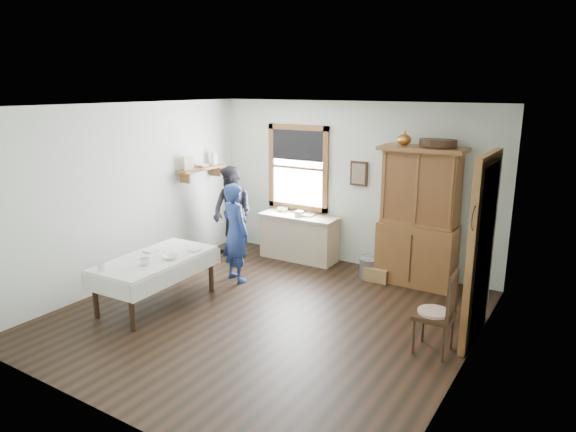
{
  "coord_description": "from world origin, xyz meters",
  "views": [
    {
      "loc": [
        3.55,
        -5.11,
        2.93
      ],
      "look_at": [
        0.15,
        0.3,
        1.31
      ],
      "focal_mm": 32.0,
      "sensor_mm": 36.0,
      "label": 1
    }
  ],
  "objects": [
    {
      "name": "table_cup_a",
      "position": [
        -1.36,
        -0.78,
        0.73
      ],
      "size": [
        0.13,
        0.13,
        0.1
      ],
      "primitive_type": "imported",
      "rotation": [
        0.0,
        0.0,
        0.04
      ],
      "color": "white",
      "rests_on": "dining_table"
    },
    {
      "name": "pail",
      "position": [
        0.59,
        2.0,
        0.16
      ],
      "size": [
        0.37,
        0.37,
        0.31
      ],
      "primitive_type": "cube",
      "rotation": [
        0.0,
        0.0,
        -0.33
      ],
      "color": "gray",
      "rests_on": "room"
    },
    {
      "name": "room",
      "position": [
        0.0,
        0.0,
        1.35
      ],
      "size": [
        5.01,
        5.01,
        2.7
      ],
      "color": "black",
      "rests_on": "ground"
    },
    {
      "name": "counter_bowl",
      "position": [
        -1.21,
        2.29,
        0.81
      ],
      "size": [
        0.24,
        0.24,
        0.06
      ],
      "primitive_type": "imported",
      "rotation": [
        0.0,
        0.0,
        -0.3
      ],
      "color": "white",
      "rests_on": "work_counter"
    },
    {
      "name": "figure_dark",
      "position": [
        -1.81,
        1.62,
        0.75
      ],
      "size": [
        0.81,
        0.67,
        1.5
      ],
      "primitive_type": "imported",
      "rotation": [
        0.0,
        0.0,
        -0.15
      ],
      "color": "black",
      "rests_on": "room"
    },
    {
      "name": "woman_blue",
      "position": [
        -1.12,
        0.82,
        0.71
      ],
      "size": [
        0.6,
        0.5,
        1.42
      ],
      "primitive_type": "imported",
      "rotation": [
        0.0,
        0.0,
        2.79
      ],
      "color": "navy",
      "rests_on": "room"
    },
    {
      "name": "dining_table",
      "position": [
        -1.48,
        -0.49,
        0.34
      ],
      "size": [
        0.96,
        1.73,
        0.68
      ],
      "primitive_type": "cube",
      "rotation": [
        0.0,
        0.0,
        0.04
      ],
      "color": "silver",
      "rests_on": "room"
    },
    {
      "name": "table_bowl",
      "position": [
        -1.25,
        -0.42,
        0.7
      ],
      "size": [
        0.27,
        0.27,
        0.05
      ],
      "primitive_type": "imported",
      "rotation": [
        0.0,
        0.0,
        0.38
      ],
      "color": "white",
      "rests_on": "dining_table"
    },
    {
      "name": "wall_shelf",
      "position": [
        -2.37,
        1.54,
        1.57
      ],
      "size": [
        0.24,
        1.0,
        0.44
      ],
      "color": "brown",
      "rests_on": "room"
    },
    {
      "name": "rug_beater",
      "position": [
        2.45,
        0.3,
        1.72
      ],
      "size": [
        0.01,
        0.27,
        0.27
      ],
      "primitive_type": "torus",
      "rotation": [
        0.0,
        1.57,
        0.0
      ],
      "color": "black",
      "rests_on": "room"
    },
    {
      "name": "doorway",
      "position": [
        2.46,
        0.85,
        1.16
      ],
      "size": [
        0.09,
        1.14,
        2.22
      ],
      "color": "#443A30",
      "rests_on": "room"
    },
    {
      "name": "work_counter",
      "position": [
        -0.81,
        2.2,
        0.39
      ],
      "size": [
        1.38,
        0.55,
        0.78
      ],
      "primitive_type": "cube",
      "rotation": [
        0.0,
        0.0,
        0.02
      ],
      "color": "#C4B288",
      "rests_on": "room"
    },
    {
      "name": "counter_book",
      "position": [
        -0.76,
        2.25,
        0.79
      ],
      "size": [
        0.19,
        0.24,
        0.02
      ],
      "primitive_type": "imported",
      "rotation": [
        0.0,
        0.0,
        0.15
      ],
      "color": "#7A6B51",
      "rests_on": "work_counter"
    },
    {
      "name": "framed_picture",
      "position": [
        0.15,
        2.46,
        1.55
      ],
      "size": [
        0.3,
        0.04,
        0.4
      ],
      "primitive_type": "cube",
      "color": "#301F10",
      "rests_on": "room"
    },
    {
      "name": "shelf_bowl",
      "position": [
        -2.37,
        1.55,
        1.6
      ],
      "size": [
        0.22,
        0.22,
        0.05
      ],
      "primitive_type": "imported",
      "color": "white",
      "rests_on": "wall_shelf"
    },
    {
      "name": "window",
      "position": [
        -1.0,
        2.46,
        1.64
      ],
      "size": [
        1.18,
        0.07,
        1.48
      ],
      "color": "white",
      "rests_on": "room"
    },
    {
      "name": "spindle_chair",
      "position": [
        2.13,
        0.23,
        0.49
      ],
      "size": [
        0.47,
        0.47,
        0.98
      ],
      "primitive_type": "cube",
      "rotation": [
        0.0,
        0.0,
        0.04
      ],
      "color": "#301F10",
      "rests_on": "room"
    },
    {
      "name": "china_hutch",
      "position": [
        1.28,
        2.16,
        1.04
      ],
      "size": [
        1.23,
        0.58,
        2.09
      ],
      "primitive_type": "cube",
      "rotation": [
        0.0,
        0.0,
        0.0
      ],
      "color": "brown",
      "rests_on": "room"
    },
    {
      "name": "table_cup_b",
      "position": [
        -1.66,
        -1.22,
        0.73
      ],
      "size": [
        0.14,
        0.14,
        0.1
      ],
      "primitive_type": "imported",
      "rotation": [
        0.0,
        0.0,
        -0.36
      ],
      "color": "white",
      "rests_on": "dining_table"
    },
    {
      "name": "wicker_basket",
      "position": [
        0.75,
        1.96,
        0.11
      ],
      "size": [
        0.37,
        0.27,
        0.21
      ],
      "primitive_type": "cube",
      "rotation": [
        0.0,
        0.0,
        0.05
      ],
      "color": "olive",
      "rests_on": "room"
    }
  ]
}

